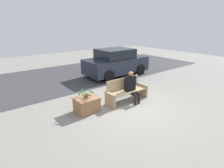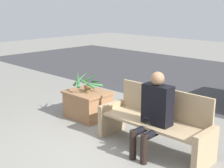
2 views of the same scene
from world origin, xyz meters
name	(u,v)px [view 2 (image 2 of 2)]	position (x,y,z in m)	size (l,w,h in m)	color
ground_plane	(118,153)	(0.00, 0.00, 0.00)	(30.00, 30.00, 0.00)	gray
bench	(156,122)	(0.28, 0.55, 0.43)	(1.86, 0.59, 0.93)	tan
person_seated	(154,110)	(0.38, 0.37, 0.69)	(0.45, 0.59, 1.26)	black
planter_box	(88,104)	(-1.49, 0.71, 0.29)	(0.85, 0.69, 0.54)	#936642
potted_plant	(87,82)	(-1.50, 0.72, 0.73)	(0.56, 0.58, 0.40)	brown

